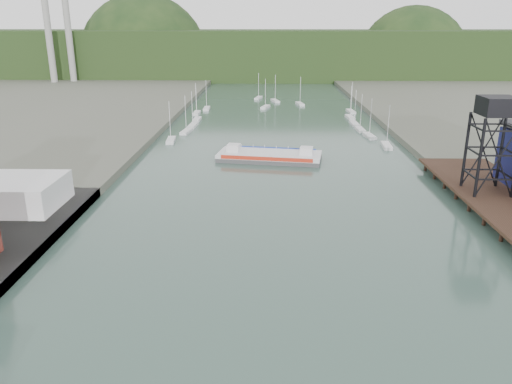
{
  "coord_description": "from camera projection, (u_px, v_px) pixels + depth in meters",
  "views": [
    {
      "loc": [
        -2.16,
        -23.53,
        29.09
      ],
      "look_at": [
        -3.96,
        51.11,
        4.0
      ],
      "focal_mm": 35.0,
      "sensor_mm": 36.0,
      "label": 1
    }
  ],
  "objects": [
    {
      "name": "white_shed",
      "position": [
        3.0,
        193.0,
        78.68
      ],
      "size": [
        18.0,
        12.0,
        4.5
      ],
      "primitive_type": "cube",
      "color": "silver",
      "rests_on": "west_quay"
    },
    {
      "name": "lift_tower",
      "position": [
        497.0,
        112.0,
        80.7
      ],
      "size": [
        6.5,
        6.5,
        16.0
      ],
      "color": "black",
      "rests_on": "east_pier"
    },
    {
      "name": "marina_sailboats",
      "position": [
        275.0,
        118.0,
        162.62
      ],
      "size": [
        57.71,
        92.65,
        0.9
      ],
      "color": "silver",
      "rests_on": "ground"
    },
    {
      "name": "smokestacks",
      "position": [
        57.0,
        23.0,
        244.71
      ],
      "size": [
        11.2,
        8.2,
        60.0
      ],
      "color": "gray",
      "rests_on": "ground"
    },
    {
      "name": "distant_hills",
      "position": [
        266.0,
        56.0,
        313.88
      ],
      "size": [
        500.0,
        120.0,
        80.0
      ],
      "color": "black",
      "rests_on": "ground"
    },
    {
      "name": "chain_ferry",
      "position": [
        270.0,
        156.0,
        112.65
      ],
      "size": [
        24.18,
        12.68,
        3.32
      ],
      "rotation": [
        0.0,
        0.0,
        -0.16
      ],
      "color": "#444547",
      "rests_on": "ground"
    }
  ]
}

